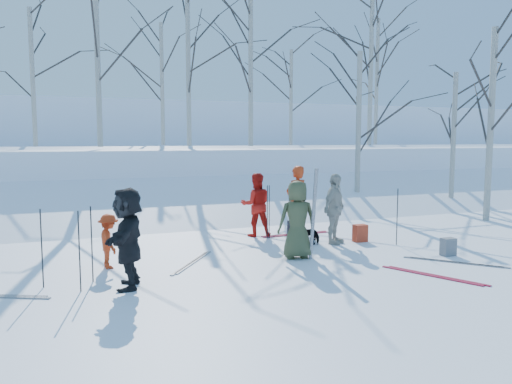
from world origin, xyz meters
name	(u,v)px	position (x,y,z in m)	size (l,w,h in m)	color
ground	(283,264)	(0.00, 0.00, 0.00)	(120.00, 120.00, 0.00)	white
snow_ramp	(196,210)	(0.00, 7.00, 0.15)	(70.00, 9.50, 1.40)	white
snow_plateau	(147,168)	(0.00, 17.00, 1.00)	(70.00, 18.00, 2.20)	white
far_hill	(110,145)	(0.00, 38.00, 2.00)	(90.00, 30.00, 6.00)	white
skier_olive_center	(297,220)	(0.46, 0.32, 0.82)	(0.80, 0.52, 1.64)	#3D4328
skier_red_north	(297,201)	(1.56, 2.60, 0.90)	(0.66, 0.43, 1.81)	red
skier_redor_behind	(256,205)	(0.53, 2.88, 0.81)	(0.79, 0.62, 1.63)	red
skier_red_seated	(109,241)	(-3.28, 0.91, 0.53)	(0.69, 0.39, 1.06)	red
skier_cream_east	(334,209)	(1.93, 1.33, 0.84)	(0.98, 0.41, 1.68)	beige
skier_grey_west	(128,238)	(-3.09, -0.53, 0.85)	(1.57, 0.50, 1.70)	black
dog	(309,234)	(1.38, 1.52, 0.25)	(0.26, 0.58, 0.49)	black
upright_ski_left	(313,214)	(0.72, 0.09, 0.95)	(0.07, 0.02, 1.90)	silver
upright_ski_right	(314,214)	(0.76, 0.14, 0.95)	(0.07, 0.02, 1.90)	silver
ski_pair_a	(455,262)	(3.28, -1.20, 0.01)	(1.40, 1.56, 0.02)	silver
ski_pair_b	(295,234)	(1.56, 2.68, 0.01)	(1.91, 0.27, 0.02)	maroon
ski_pair_c	(433,276)	(2.18, -1.83, 0.01)	(0.99, 1.80, 0.02)	maroon
ski_pair_e	(192,262)	(-1.69, 0.72, 0.01)	(1.25, 1.68, 0.02)	silver
ski_pole_a	(92,244)	(-3.64, 0.02, 0.67)	(0.02, 0.02, 1.34)	black
ski_pole_b	(42,249)	(-4.44, -0.02, 0.67)	(0.02, 0.02, 1.34)	black
ski_pole_c	(397,217)	(3.23, 0.65, 0.67)	(0.02, 0.02, 1.34)	black
ski_pole_d	(269,212)	(0.73, 2.47, 0.67)	(0.02, 0.02, 1.34)	black
ski_pole_e	(267,212)	(0.69, 2.48, 0.67)	(0.02, 0.02, 1.34)	black
ski_pole_f	(79,251)	(-3.86, -0.48, 0.67)	(0.02, 0.02, 1.34)	black
backpack_red	(360,233)	(2.65, 1.30, 0.21)	(0.32, 0.22, 0.42)	#AB301A
backpack_grey	(448,247)	(3.59, -0.65, 0.19)	(0.30, 0.20, 0.38)	slate
backpack_dark	(295,229)	(1.46, 2.48, 0.20)	(0.34, 0.24, 0.40)	black
birch_plateau_a	(97,53)	(-2.70, 10.74, 5.65)	(5.43, 5.43, 6.90)	silver
birch_plateau_c	(251,71)	(3.38, 10.81, 5.31)	(4.95, 4.95, 6.22)	silver
birch_plateau_d	(291,98)	(6.38, 13.24, 4.48)	(3.80, 3.80, 4.57)	silver
birch_plateau_e	(162,84)	(0.69, 16.14, 5.19)	(4.78, 4.78, 5.98)	silver
birch_plateau_g	(371,64)	(9.68, 11.45, 6.01)	(5.94, 5.94, 7.62)	silver
birch_plateau_h	(33,78)	(-5.04, 13.03, 4.91)	(4.40, 4.40, 5.43)	silver
birch_plateau_i	(377,82)	(12.00, 14.30, 5.56)	(5.31, 5.31, 6.73)	silver
birch_plateau_j	(188,73)	(1.05, 12.13, 5.29)	(4.93, 4.93, 6.18)	silver
birch_edge_b	(491,125)	(8.05, 2.63, 2.90)	(4.66, 4.66, 5.80)	silver
birch_edge_c	(453,141)	(9.13, 5.32, 2.43)	(4.00, 4.00, 4.86)	silver
birch_edge_e	(358,131)	(5.68, 6.18, 2.76)	(4.46, 4.46, 5.51)	silver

